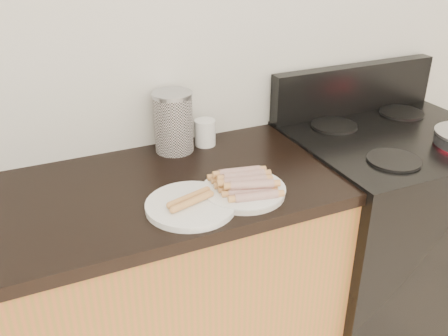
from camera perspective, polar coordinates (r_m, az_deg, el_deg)
name	(u,v)px	position (r m, az deg, el deg)	size (l,w,h in m)	color
wall_back	(169,32)	(1.75, -6.33, 15.15)	(4.00, 0.04, 2.60)	silver
stove	(381,235)	(2.21, 17.47, -7.31)	(0.76, 0.65, 0.91)	black
stove_panel	(354,89)	(2.16, 14.62, 8.77)	(0.76, 0.06, 0.20)	black
burner_near_left	(394,160)	(1.78, 18.83, 0.84)	(0.18, 0.18, 0.01)	black
burner_far_left	(334,126)	(2.01, 12.47, 4.76)	(0.18, 0.18, 0.01)	black
burner_far_right	(402,113)	(2.22, 19.63, 5.96)	(0.18, 0.18, 0.01)	black
main_plate	(244,192)	(1.51, 2.28, -2.71)	(0.25, 0.25, 0.02)	silver
side_plate	(191,205)	(1.44, -3.83, -4.28)	(0.26, 0.26, 0.02)	white
hotdog_pile	(244,182)	(1.49, 2.31, -1.67)	(0.13, 0.21, 0.05)	maroon
plain_sausages	(190,199)	(1.43, -3.85, -3.61)	(0.14, 0.08, 0.02)	#DE8A5F
canister	(173,122)	(1.76, -5.80, 5.26)	(0.14, 0.14, 0.22)	white
mug	(205,132)	(1.82, -2.18, 4.08)	(0.08, 0.08, 0.10)	white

